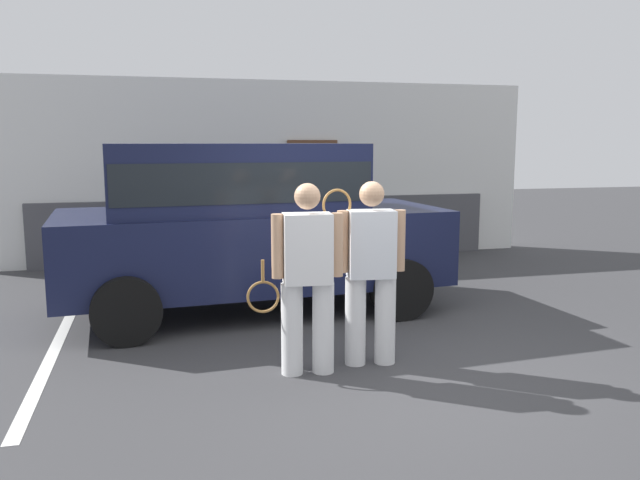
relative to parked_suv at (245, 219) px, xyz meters
The scene contains 7 objects.
ground_plane 2.89m from the parked_suv, 69.40° to the right, with size 40.00×40.00×0.00m, color #38383A.
parking_stripe_0 2.57m from the parked_suv, 154.81° to the right, with size 0.12×4.40×0.01m, color silver.
house_frontage 3.67m from the parked_suv, 75.09° to the left, with size 9.58×0.40×3.12m.
parked_suv is the anchor object (origin of this frame).
tennis_player_man 2.33m from the parked_suv, 84.43° to the right, with size 0.89×0.30×1.72m.
tennis_player_woman 2.38m from the parked_suv, 68.89° to the right, with size 0.77×0.32×1.72m.
potted_plant_by_porch 4.05m from the parked_suv, 36.84° to the left, with size 0.56×0.56×0.74m.
Camera 1 is at (-2.00, -5.26, 2.07)m, focal length 36.13 mm.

